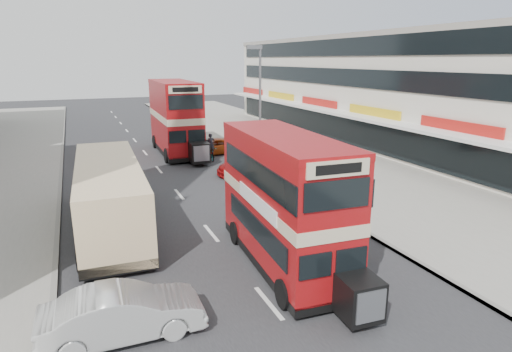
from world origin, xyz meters
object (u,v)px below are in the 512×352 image
street_lamp (259,98)px  car_left_front (123,313)px  pedestrian_near (296,156)px  cyclist (211,151)px  bus_main (284,201)px  car_right_b (213,147)px  car_right_a (251,165)px  coach (109,193)px  car_right_c (179,128)px  bus_second (175,117)px

street_lamp → car_left_front: 19.72m
pedestrian_near → cyclist: bearing=-98.4°
bus_main → car_right_b: 19.52m
car_right_b → cyclist: (-0.69, -1.85, 0.04)m
bus_main → car_right_a: bearing=-103.5°
coach → car_right_a: 11.05m
pedestrian_near → car_right_c: bearing=-121.4°
car_left_front → car_right_c: 32.71m
street_lamp → car_right_c: street_lamp is taller
cyclist → car_left_front: bearing=-107.4°
car_right_c → cyclist: 12.01m
pedestrian_near → cyclist: size_ratio=1.00×
car_left_front → car_right_b: car_left_front is taller
car_right_b → car_right_a: bearing=-2.0°
car_left_front → car_right_a: (9.58, 14.44, -0.04)m
bus_main → pedestrian_near: size_ratio=4.33×
coach → car_left_front: coach is taller
street_lamp → car_left_front: bearing=-124.0°
car_right_c → cyclist: bearing=-3.2°
car_right_a → cyclist: size_ratio=2.32×
car_left_front → pedestrian_near: (12.42, 13.72, 0.43)m
pedestrian_near → cyclist: (-3.99, 5.78, -0.48)m
bus_second → car_left_front: (-6.62, -22.88, -2.16)m
bus_second → car_right_c: size_ratio=2.79×
bus_main → coach: (-5.44, 6.16, -0.82)m
bus_second → coach: size_ratio=0.96×
car_left_front → car_right_b: size_ratio=0.98×
car_left_front → car_right_a: size_ratio=0.94×
bus_second → car_left_front: 23.92m
coach → bus_main: bearing=-46.5°
bus_second → car_right_a: bearing=111.2°
street_lamp → pedestrian_near: size_ratio=4.13×
bus_main → car_left_front: (-5.85, -2.20, -1.73)m
car_right_a → car_right_b: bearing=-176.1°
car_right_c → bus_main: bearing=-7.2°
bus_second → pedestrian_near: bus_second is taller
car_right_a → pedestrian_near: size_ratio=2.32×
cyclist → car_right_b: bearing=75.5°
street_lamp → cyclist: bearing=123.9°
car_right_c → cyclist: cyclist is taller
bus_main → car_right_a: bus_main is taller
bus_main → bus_second: 20.70m
bus_second → car_right_a: (2.96, -8.44, -2.21)m
street_lamp → cyclist: (-2.36, 3.50, -4.14)m
bus_main → car_right_b: bearing=-96.3°
street_lamp → car_right_b: street_lamp is taller
street_lamp → bus_second: bearing=121.2°
bus_main → cyclist: size_ratio=4.33×
coach → cyclist: bearing=56.4°
bus_main → car_left_front: bearing=24.0°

